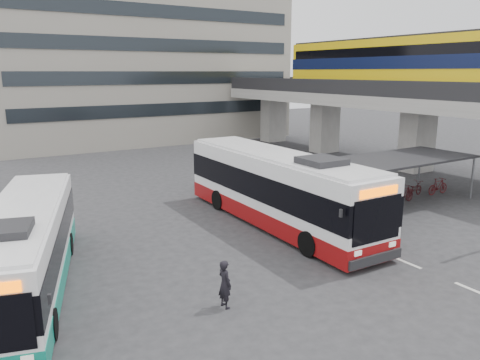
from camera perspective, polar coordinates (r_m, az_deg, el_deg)
ground at (r=19.71m, az=7.81°, el=-8.40°), size 120.00×120.00×0.00m
viaduct at (r=38.55m, az=17.03°, el=11.12°), size 8.00×32.00×9.68m
bike_shelter at (r=27.10m, az=17.82°, el=0.23°), size 10.00×4.00×2.54m
office_block at (r=53.41m, az=-12.66°, el=18.51°), size 30.00×15.00×25.00m
road_markings at (r=19.44m, az=19.34°, el=-9.34°), size 0.15×7.60×0.01m
bus_main at (r=22.29m, az=4.52°, el=-1.09°), size 2.95×12.67×3.73m
bus_teal at (r=17.11m, az=-24.63°, el=-7.70°), size 5.13×10.83×3.13m
pedestrian at (r=14.80m, az=-1.87°, el=-12.55°), size 0.41×0.59×1.55m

